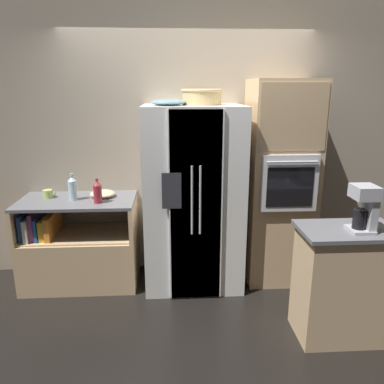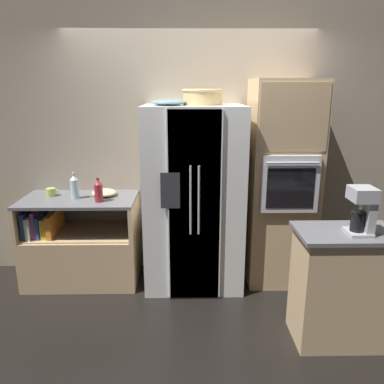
{
  "view_description": "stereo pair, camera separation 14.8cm",
  "coord_description": "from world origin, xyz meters",
  "views": [
    {
      "loc": [
        -0.19,
        -3.44,
        1.94
      ],
      "look_at": [
        0.02,
        -0.0,
        0.98
      ],
      "focal_mm": 35.0,
      "sensor_mm": 36.0,
      "label": 1
    },
    {
      "loc": [
        -0.04,
        -3.44,
        1.94
      ],
      "look_at": [
        0.02,
        -0.0,
        0.98
      ],
      "focal_mm": 35.0,
      "sensor_mm": 36.0,
      "label": 2
    }
  ],
  "objects": [
    {
      "name": "mug",
      "position": [
        -1.4,
        0.21,
        0.93
      ],
      "size": [
        0.12,
        0.09,
        0.08
      ],
      "color": "#B2D166",
      "rests_on": "counter_left"
    },
    {
      "name": "bottle_short",
      "position": [
        -1.13,
        0.12,
        1.01
      ],
      "size": [
        0.08,
        0.08,
        0.26
      ],
      "color": "silver",
      "rests_on": "counter_left"
    },
    {
      "name": "island_counter",
      "position": [
        1.16,
        -0.87,
        0.46
      ],
      "size": [
        0.75,
        0.47,
        0.92
      ],
      "color": "tan",
      "rests_on": "ground_plane"
    },
    {
      "name": "mixing_bowl",
      "position": [
        -0.87,
        0.21,
        0.92
      ],
      "size": [
        0.25,
        0.25,
        0.07
      ],
      "color": "beige",
      "rests_on": "counter_left"
    },
    {
      "name": "refrigerator",
      "position": [
        0.03,
        0.08,
        0.9
      ],
      "size": [
        0.95,
        0.75,
        1.79
      ],
      "color": "silver",
      "rests_on": "ground_plane"
    },
    {
      "name": "fruit_bowl",
      "position": [
        -0.2,
        0.04,
        1.82
      ],
      "size": [
        0.32,
        0.32,
        0.06
      ],
      "color": "#668C99",
      "rests_on": "refrigerator"
    },
    {
      "name": "wall_back",
      "position": [
        0.0,
        0.48,
        1.4
      ],
      "size": [
        12.0,
        0.06,
        2.8
      ],
      "color": "tan",
      "rests_on": "ground_plane"
    },
    {
      "name": "counter_left",
      "position": [
        -1.13,
        0.13,
        0.33
      ],
      "size": [
        1.12,
        0.62,
        0.89
      ],
      "color": "tan",
      "rests_on": "ground_plane"
    },
    {
      "name": "bottle_tall",
      "position": [
        -0.88,
        0.01,
        1.0
      ],
      "size": [
        0.08,
        0.08,
        0.24
      ],
      "color": "maroon",
      "rests_on": "counter_left"
    },
    {
      "name": "coffee_maker",
      "position": [
        1.23,
        -0.93,
        1.11
      ],
      "size": [
        0.17,
        0.18,
        0.35
      ],
      "color": "#B2B2B7",
      "rests_on": "island_counter"
    },
    {
      "name": "ground_plane",
      "position": [
        0.0,
        0.0,
        0.0
      ],
      "size": [
        20.0,
        20.0,
        0.0
      ],
      "primitive_type": "plane",
      "color": "black"
    },
    {
      "name": "wicker_basket",
      "position": [
        0.12,
        0.13,
        1.87
      ],
      "size": [
        0.38,
        0.38,
        0.14
      ],
      "color": "tan",
      "rests_on": "refrigerator"
    },
    {
      "name": "wall_oven",
      "position": [
        0.91,
        0.15,
        1.02
      ],
      "size": [
        0.65,
        0.65,
        2.03
      ],
      "color": "tan",
      "rests_on": "ground_plane"
    }
  ]
}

